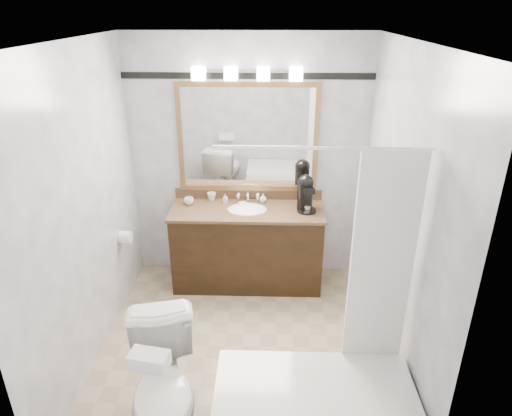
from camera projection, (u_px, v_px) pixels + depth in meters
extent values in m
cube|color=tan|center=(242.00, 347.00, 3.96)|extent=(2.40, 2.60, 0.01)
cube|color=white|center=(237.00, 40.00, 2.93)|extent=(2.40, 2.60, 0.01)
cube|color=silver|center=(248.00, 162.00, 4.64)|extent=(2.40, 0.01, 2.50)
cube|color=silver|center=(224.00, 328.00, 2.26)|extent=(2.40, 0.01, 2.50)
cube|color=silver|center=(83.00, 214.00, 3.48)|extent=(0.01, 2.60, 2.50)
cube|color=silver|center=(400.00, 218.00, 3.42)|extent=(0.01, 2.60, 2.50)
cube|color=black|center=(247.00, 248.00, 4.72)|extent=(1.50, 0.55, 0.82)
cube|color=brown|center=(247.00, 210.00, 4.54)|extent=(1.53, 0.58, 0.03)
cube|color=brown|center=(248.00, 194.00, 4.76)|extent=(1.53, 0.03, 0.10)
ellipsoid|color=white|center=(247.00, 212.00, 4.55)|extent=(0.44, 0.34, 0.14)
cube|color=olive|center=(247.00, 84.00, 4.30)|extent=(1.40, 0.04, 0.05)
cube|color=olive|center=(248.00, 188.00, 4.73)|extent=(1.40, 0.04, 0.05)
cube|color=olive|center=(180.00, 138.00, 4.53)|extent=(0.05, 0.04, 1.00)
cube|color=olive|center=(316.00, 139.00, 4.49)|extent=(0.05, 0.04, 1.00)
cube|color=white|center=(248.00, 138.00, 4.52)|extent=(1.30, 0.01, 1.00)
cube|color=silver|center=(247.00, 71.00, 4.24)|extent=(0.90, 0.05, 0.03)
cube|color=white|center=(199.00, 73.00, 4.21)|extent=(0.12, 0.12, 0.12)
cube|color=white|center=(231.00, 74.00, 4.21)|extent=(0.12, 0.12, 0.12)
cube|color=white|center=(263.00, 74.00, 4.20)|extent=(0.12, 0.12, 0.12)
cube|color=white|center=(296.00, 74.00, 4.19)|extent=(0.12, 0.12, 0.12)
cube|color=black|center=(247.00, 76.00, 4.28)|extent=(2.40, 0.01, 0.06)
cube|color=white|center=(314.00, 416.00, 3.02)|extent=(1.30, 0.72, 0.45)
cylinder|color=silver|center=(323.00, 148.00, 2.66)|extent=(1.30, 0.02, 0.02)
cube|color=white|center=(381.00, 265.00, 2.95)|extent=(0.40, 0.04, 1.55)
cylinder|color=white|center=(125.00, 237.00, 4.31)|extent=(0.11, 0.12, 0.12)
imported|color=white|center=(164.00, 388.00, 3.00)|extent=(0.63, 0.88, 0.82)
cube|color=white|center=(149.00, 360.00, 2.60)|extent=(0.24, 0.16, 0.09)
cylinder|color=black|center=(307.00, 210.00, 4.48)|extent=(0.19, 0.19, 0.02)
cylinder|color=black|center=(305.00, 196.00, 4.48)|extent=(0.15, 0.15, 0.27)
sphere|color=black|center=(306.00, 183.00, 4.43)|extent=(0.16, 0.16, 0.16)
cube|color=black|center=(308.00, 190.00, 4.38)|extent=(0.13, 0.13, 0.05)
cylinder|color=silver|center=(307.00, 208.00, 4.45)|extent=(0.06, 0.06, 0.06)
imported|color=white|center=(189.00, 201.00, 4.63)|extent=(0.12, 0.12, 0.07)
imported|color=white|center=(212.00, 197.00, 4.73)|extent=(0.12, 0.12, 0.08)
imported|color=white|center=(225.00, 199.00, 4.66)|extent=(0.05, 0.05, 0.09)
imported|color=white|center=(263.00, 198.00, 4.68)|extent=(0.09, 0.09, 0.09)
cube|color=beige|center=(242.00, 203.00, 4.65)|extent=(0.08, 0.06, 0.02)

